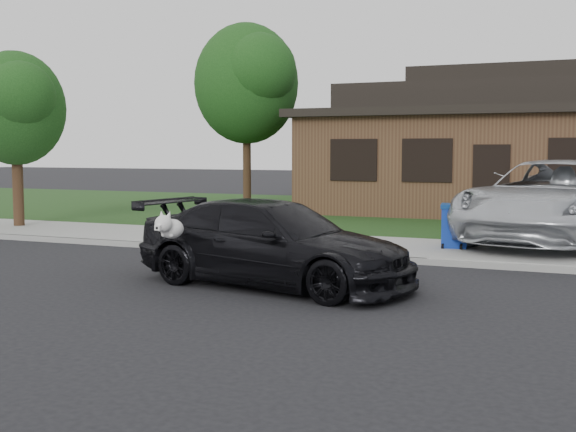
% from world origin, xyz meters
% --- Properties ---
extents(ground, '(120.00, 120.00, 0.00)m').
position_xyz_m(ground, '(0.00, 0.00, 0.00)').
color(ground, black).
rests_on(ground, ground).
extents(sidewalk, '(60.00, 3.00, 0.12)m').
position_xyz_m(sidewalk, '(0.00, 5.00, 0.06)').
color(sidewalk, gray).
rests_on(sidewalk, ground).
extents(curb, '(60.00, 0.12, 0.12)m').
position_xyz_m(curb, '(0.00, 3.50, 0.06)').
color(curb, gray).
rests_on(curb, ground).
extents(lawn, '(60.00, 13.00, 0.13)m').
position_xyz_m(lawn, '(0.00, 13.00, 0.07)').
color(lawn, '#193814').
rests_on(lawn, ground).
extents(driveway, '(4.50, 13.00, 0.14)m').
position_xyz_m(driveway, '(6.00, 10.00, 0.07)').
color(driveway, gray).
rests_on(driveway, ground).
extents(sedan, '(4.90, 2.72, 1.34)m').
position_xyz_m(sedan, '(1.93, 0.53, 0.67)').
color(sedan, black).
rests_on(sedan, ground).
extents(minivan, '(4.36, 6.90, 1.78)m').
position_xyz_m(minivan, '(5.85, 6.83, 1.03)').
color(minivan, silver).
rests_on(minivan, driveway).
extents(recycling_bin, '(0.61, 0.62, 0.91)m').
position_xyz_m(recycling_bin, '(3.98, 5.10, 0.58)').
color(recycling_bin, navy).
rests_on(recycling_bin, sidewalk).
extents(house, '(12.60, 8.60, 4.65)m').
position_xyz_m(house, '(4.00, 15.00, 2.13)').
color(house, '#422B1C').
rests_on(house, ground).
extents(tree_0, '(3.78, 3.60, 6.34)m').
position_xyz_m(tree_0, '(-4.34, 12.88, 4.48)').
color(tree_0, '#332114').
rests_on(tree_0, ground).
extents(tree_2, '(2.73, 2.60, 4.59)m').
position_xyz_m(tree_2, '(-7.38, 5.11, 3.27)').
color(tree_2, '#332114').
rests_on(tree_2, ground).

